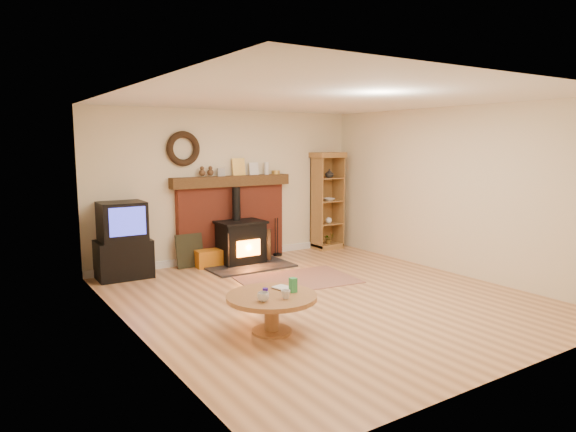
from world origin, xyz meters
TOP-DOWN VIEW (x-y plane):
  - ground at (0.00, 0.00)m, footprint 5.50×5.50m
  - room_shell at (-0.02, 0.09)m, footprint 5.02×5.52m
  - chimney_breast at (0.00, 2.67)m, footprint 2.20×0.22m
  - wood_stove at (-0.02, 2.27)m, footprint 1.40×1.00m
  - area_rug at (0.19, 0.90)m, footprint 1.80×1.35m
  - tv_unit at (-1.95, 2.47)m, footprint 0.81×0.58m
  - curio_cabinet at (1.99, 2.55)m, footprint 0.60×0.43m
  - firelog_box at (-0.56, 2.40)m, footprint 0.48×0.32m
  - leaning_painting at (-0.84, 2.55)m, footprint 0.46×0.12m
  - fire_tools at (0.83, 2.50)m, footprint 0.16×0.16m
  - coffee_table at (-1.25, -0.72)m, footprint 0.99×0.99m

SIDE VIEW (x-z plane):
  - ground at x=0.00m, z-range 0.00..0.00m
  - area_rug at x=0.19m, z-range 0.00..0.01m
  - fire_tools at x=0.83m, z-range -0.24..0.46m
  - firelog_box at x=-0.56m, z-range 0.00..0.28m
  - leaning_painting at x=-0.84m, z-range 0.00..0.56m
  - coffee_table at x=-1.25m, z-range 0.05..0.63m
  - wood_stove at x=-0.02m, z-range -0.29..1.01m
  - tv_unit at x=-1.95m, z-range -0.03..1.14m
  - chimney_breast at x=0.00m, z-range -0.09..1.69m
  - curio_cabinet at x=1.99m, z-range 0.00..1.87m
  - room_shell at x=-0.02m, z-range 0.41..3.02m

